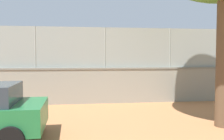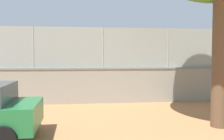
# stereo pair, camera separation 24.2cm
# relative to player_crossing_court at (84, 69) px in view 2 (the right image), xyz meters

# --- Properties ---
(ground_plane) EXTENTS (260.00, 260.00, 0.00)m
(ground_plane) POSITION_rel_player_crossing_court_xyz_m (-2.10, -0.76, -0.94)
(ground_plane) COLOR #B27247
(perimeter_wall) EXTENTS (31.49, 0.73, 1.63)m
(perimeter_wall) POSITION_rel_player_crossing_court_xyz_m (-1.06, 11.95, -0.12)
(perimeter_wall) COLOR gray
(perimeter_wall) RESTS_ON ground_plane
(fence_panel_on_wall) EXTENTS (30.93, 0.35, 1.83)m
(fence_panel_on_wall) POSITION_rel_player_crossing_court_xyz_m (-1.06, 11.95, 1.61)
(fence_panel_on_wall) COLOR gray
(fence_panel_on_wall) RESTS_ON perimeter_wall
(player_crossing_court) EXTENTS (0.84, 1.09, 1.60)m
(player_crossing_court) POSITION_rel_player_crossing_court_xyz_m (0.00, 0.00, 0.00)
(player_crossing_court) COLOR #591919
(player_crossing_court) RESTS_ON ground_plane
(player_foreground_swinging) EXTENTS (0.71, 1.23, 1.50)m
(player_foreground_swinging) POSITION_rel_player_crossing_court_xyz_m (-5.56, 1.65, -0.06)
(player_foreground_swinging) COLOR black
(player_foreground_swinging) RESTS_ON ground_plane
(player_at_service_line) EXTENTS (0.84, 0.70, 1.54)m
(player_at_service_line) POSITION_rel_player_crossing_court_xyz_m (-2.35, -1.83, -0.04)
(player_at_service_line) COLOR black
(player_at_service_line) RESTS_ON ground_plane
(sports_ball) EXTENTS (0.19, 0.19, 0.19)m
(sports_ball) POSITION_rel_player_crossing_court_xyz_m (-0.77, 1.27, -0.84)
(sports_ball) COLOR white
(sports_ball) RESTS_ON ground_plane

